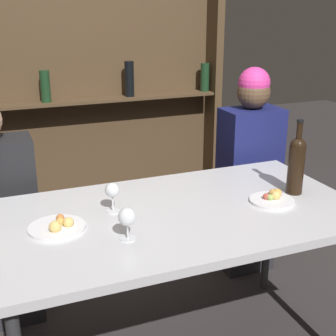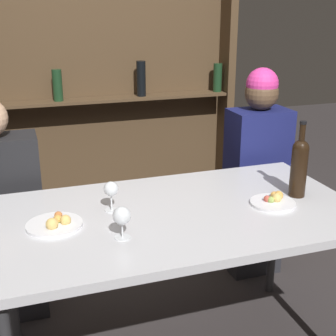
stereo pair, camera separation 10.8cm
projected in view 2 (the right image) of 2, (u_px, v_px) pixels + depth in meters
name	position (u px, v px, depth m)	size (l,w,h in m)	color
dining_table	(178.00, 224.00, 1.99)	(1.55, 0.86, 0.78)	silver
wine_rack_wall	(99.00, 75.00, 3.40)	(2.06, 0.21, 2.23)	#4C3823
wine_bottle	(299.00, 165.00, 2.09)	(0.07, 0.07, 0.35)	black
wine_glass_0	(111.00, 190.00, 1.95)	(0.06, 0.06, 0.13)	silver
wine_glass_1	(122.00, 217.00, 1.71)	(0.07, 0.07, 0.13)	silver
food_plate_0	(56.00, 223.00, 1.83)	(0.22, 0.22, 0.05)	white
food_plate_1	(273.00, 201.00, 2.04)	(0.20, 0.20, 0.05)	white
seated_person_left	(1.00, 222.00, 2.39)	(0.43, 0.22, 1.19)	#26262B
seated_person_right	(256.00, 177.00, 2.81)	(0.35, 0.22, 1.27)	#26262B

